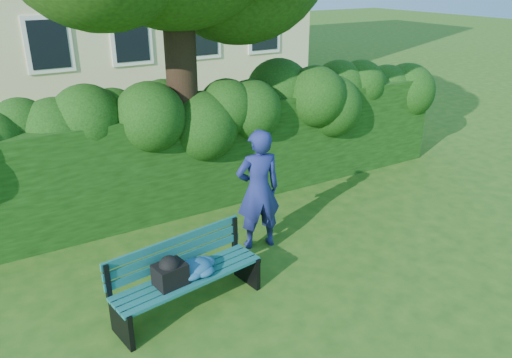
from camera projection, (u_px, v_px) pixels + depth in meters
ground at (276, 250)px, 7.57m from camera, size 80.00×80.00×0.00m
hedge at (210, 152)px, 8.96m from camera, size 10.00×1.00×1.80m
park_bench at (185, 273)px, 6.07m from camera, size 1.97×0.83×0.89m
man_reading at (258, 190)px, 7.35m from camera, size 0.75×0.57×1.86m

